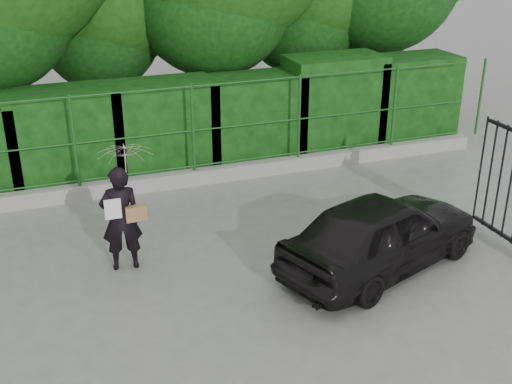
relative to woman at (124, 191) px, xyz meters
name	(u,v)px	position (x,y,z in m)	size (l,w,h in m)	color
ground	(250,301)	(1.44, -1.62, -1.28)	(80.00, 80.00, 0.00)	gray
kerb	(176,180)	(1.44, 2.88, -1.13)	(14.00, 0.25, 0.30)	#9E9E99
fence	(184,129)	(1.66, 2.88, -0.08)	(14.13, 0.06, 1.80)	#1D551E
hedge	(167,125)	(1.52, 3.88, -0.28)	(14.20, 1.20, 2.20)	black
woman	(124,191)	(0.00, 0.00, 0.00)	(0.90, 0.86, 2.00)	black
car	(381,232)	(3.67, -1.39, -0.67)	(1.44, 3.59, 1.22)	black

